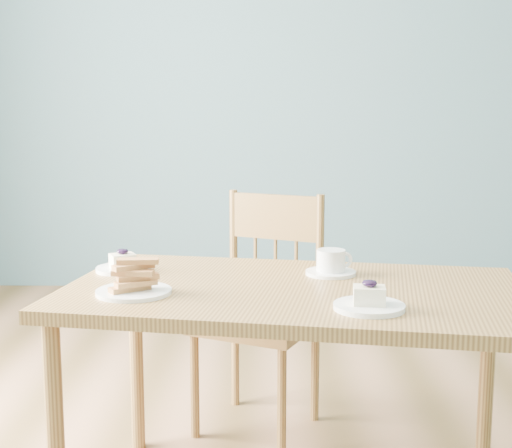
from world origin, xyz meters
The scene contains 7 objects.
room centered at (0.00, 0.00, 1.35)m, with size 5.01×5.01×2.71m.
dining_table centered at (-0.40, -0.23, 0.61)m, with size 1.37×0.93×0.68m.
dining_chair centered at (-0.49, 0.36, 0.44)m, with size 0.52×0.51×0.87m.
cheesecake_plate_near centered at (-0.21, -0.46, 0.70)m, with size 0.18×0.18×0.08m.
cheesecake_plate_far centered at (-0.91, -0.04, 0.70)m, with size 0.17×0.17×0.07m.
coffee_cup centered at (-0.27, -0.08, 0.71)m, with size 0.15×0.15×0.08m.
biscotti_plate centered at (-0.83, -0.31, 0.71)m, with size 0.20×0.20×0.09m.
Camera 1 is at (-0.47, -2.18, 1.17)m, focal length 50.00 mm.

